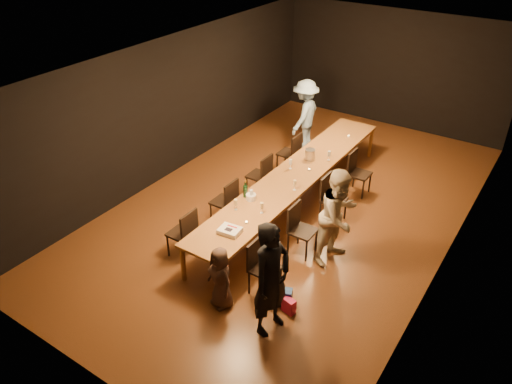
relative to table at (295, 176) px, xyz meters
The scene contains 30 objects.
ground 0.70m from the table, ahead, with size 10.00×10.00×0.00m, color #4F2E13.
room_shell 1.38m from the table, ahead, with size 6.04×10.04×3.02m.
table is the anchor object (origin of this frame).
chair_right_0 2.56m from the table, 70.50° to the right, with size 0.42×0.42×0.93m, color black, non-canonical shape.
chair_right_1 1.49m from the table, 54.69° to the right, with size 0.42×0.42×0.93m, color black, non-canonical shape.
chair_right_2 0.88m from the table, ahead, with size 0.42×0.42×0.93m, color black, non-canonical shape.
chair_right_3 1.49m from the table, 54.69° to the left, with size 0.42×0.42×0.93m, color black, non-canonical shape.
chair_left_0 2.56m from the table, 109.50° to the right, with size 0.42×0.42×0.93m, color black, non-canonical shape.
chair_left_1 1.49m from the table, 125.31° to the right, with size 0.42×0.42×0.93m, color black, non-canonical shape.
chair_left_2 0.88m from the table, behind, with size 0.42×0.42×0.93m, color black, non-canonical shape.
chair_left_3 1.49m from the table, 125.31° to the left, with size 0.42×0.42×0.93m, color black, non-canonical shape.
woman_birthday 3.27m from the table, 66.08° to the right, with size 0.66×0.43×1.81m, color black.
woman_tan 1.73m from the table, 35.63° to the right, with size 0.83×0.65×1.72m, color beige.
man_blue 2.71m from the table, 115.15° to the left, with size 1.11×0.64×1.72m, color #98C2EB.
child 3.04m from the table, 81.55° to the right, with size 0.51×0.33×1.05m, color #463027.
gift_bag_red 2.99m from the table, 61.64° to the right, with size 0.21×0.12×0.25m, color #E0215E.
gift_bag_blue 2.84m from the table, 63.15° to the right, with size 0.23×0.16×0.29m, color #224795.
birthday_cake 2.26m from the table, 88.07° to the right, with size 0.37×0.31×0.08m.
plate_stack 1.26m from the table, 99.25° to the right, with size 0.18×0.18×0.10m, color white.
champagne_bottle 1.28m from the table, 105.42° to the right, with size 0.08×0.08×0.35m, color black, non-canonical shape.
ice_bucket 0.71m from the table, 94.82° to the left, with size 0.21×0.21×0.23m, color #ADADB1.
wineglass_0 1.68m from the table, 98.08° to the right, with size 0.06×0.06×0.21m, color beige, non-canonical shape.
wineglass_1 1.51m from the table, 82.64° to the right, with size 0.06×0.06×0.21m, color beige, non-canonical shape.
wineglass_2 1.27m from the table, 98.62° to the right, with size 0.06×0.06×0.21m, color silver, non-canonical shape.
wineglass_3 0.61m from the table, 61.76° to the right, with size 0.06×0.06×0.21m, color beige, non-canonical shape.
wineglass_4 0.28m from the table, 145.12° to the left, with size 0.06×0.06×0.21m, color silver, non-canonical shape.
wineglass_5 0.93m from the table, 72.45° to the left, with size 0.06×0.06×0.21m, color silver, non-canonical shape.
tealight_near 1.90m from the table, 85.47° to the right, with size 0.05×0.05×0.03m, color #B2B7B2.
tealight_mid 0.32m from the table, 61.85° to the left, with size 0.05×0.05×0.03m, color #B2B7B2.
tealight_far 2.12m from the table, 85.95° to the left, with size 0.05×0.05×0.03m, color #B2B7B2.
Camera 1 is at (4.04, -7.44, 5.52)m, focal length 35.00 mm.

